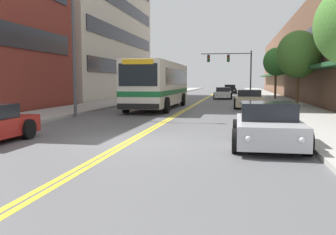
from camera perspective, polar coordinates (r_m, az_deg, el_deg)
name	(u,v)px	position (r m, az deg, el deg)	size (l,w,h in m)	color
ground_plane	(209,96)	(48.70, 6.34, 3.23)	(240.00, 240.00, 0.00)	#565659
sidewalk_left	(155,95)	(49.74, -2.06, 3.40)	(3.55, 106.00, 0.15)	#9E9B96
sidewalk_right	(267,96)	(48.73, 14.92, 3.17)	(3.55, 106.00, 0.15)	#9E9B96
centre_line	(209,96)	(48.70, 6.34, 3.24)	(0.34, 106.00, 0.01)	yellow
storefront_row_right	(319,60)	(49.60, 22.05, 8.12)	(9.10, 68.00, 9.03)	brown
city_bus	(159,83)	(26.99, -1.34, 5.29)	(2.86, 11.74, 3.25)	silver
car_charcoal_parked_left_near	(167,93)	(42.21, -0.18, 3.69)	(2.18, 4.38, 1.22)	#232328
car_silver_parked_right_foreground	(268,126)	(11.69, 14.95, -1.26)	(2.09, 4.22, 1.32)	#B7B7BC
car_beige_parked_right_mid	(249,99)	(28.21, 12.23, 2.72)	(2.19, 4.83, 1.33)	#BCAD89
car_black_moving_lead	(230,90)	(58.86, 9.43, 4.22)	(2.13, 4.75, 1.41)	black
car_white_moving_second	(223,93)	(42.19, 8.40, 3.67)	(1.98, 4.89, 1.28)	white
traffic_signal_mast	(233,64)	(49.55, 9.85, 8.08)	(6.50, 0.38, 5.85)	#47474C
street_lamp_left_near	(79,25)	(21.22, -13.40, 13.62)	(2.47, 0.28, 8.41)	#47474C
street_tree_right_mid	(298,55)	(28.47, 19.25, 9.05)	(3.05, 3.05, 5.38)	brown
street_tree_right_far	(276,62)	(40.62, 16.14, 8.15)	(2.63, 2.63, 5.25)	brown
fire_hydrant	(286,109)	(20.30, 17.51, 1.24)	(0.32, 0.24, 0.76)	red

